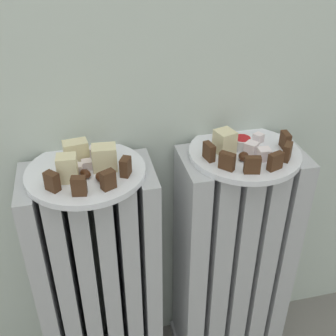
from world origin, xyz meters
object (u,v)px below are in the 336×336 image
at_px(plate_left, 86,172).
at_px(plate_right, 244,153).
at_px(radiator_left, 100,287).
at_px(fork, 70,175).
at_px(jam_bowl_right, 242,142).
at_px(radiator_right, 232,264).

bearing_deg(plate_left, plate_right, 0.00).
xyz_separation_m(radiator_left, fork, (-0.03, -0.02, 0.33)).
relative_size(plate_right, fork, 2.38).
bearing_deg(jam_bowl_right, plate_right, -83.68).
relative_size(plate_left, jam_bowl_right, 5.47).
bearing_deg(radiator_right, plate_left, 180.00).
xyz_separation_m(plate_left, jam_bowl_right, (0.33, 0.02, 0.02)).
bearing_deg(fork, plate_right, 2.59).
xyz_separation_m(radiator_left, jam_bowl_right, (0.33, 0.02, 0.34)).
height_order(radiator_left, fork, fork).
distance_m(radiator_left, plate_right, 0.46).
distance_m(jam_bowl_right, fork, 0.36).
bearing_deg(fork, jam_bowl_right, 5.05).
xyz_separation_m(radiator_left, plate_right, (0.33, -0.00, 0.32)).
bearing_deg(radiator_left, radiator_right, -0.00).
bearing_deg(plate_right, radiator_right, -116.57).
relative_size(plate_left, fork, 2.38).
bearing_deg(plate_right, radiator_left, 180.00).
height_order(radiator_right, plate_right, plate_right).
distance_m(radiator_left, radiator_right, 0.33).
relative_size(plate_left, plate_right, 1.00).
height_order(radiator_right, jam_bowl_right, jam_bowl_right).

